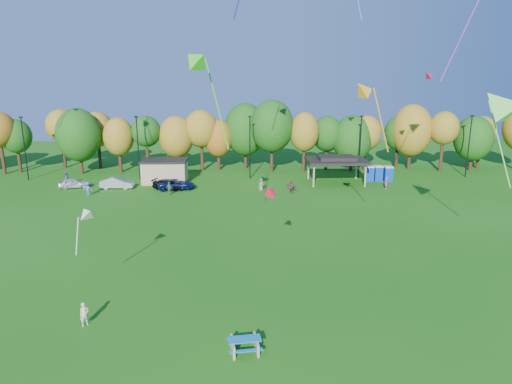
{
  "coord_description": "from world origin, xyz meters",
  "views": [
    {
      "loc": [
        0.87,
        -25.13,
        14.77
      ],
      "look_at": [
        1.83,
        6.0,
        6.73
      ],
      "focal_mm": 32.0,
      "sensor_mm": 36.0,
      "label": 1
    }
  ],
  "objects_px": {
    "car_b": "(117,183)",
    "car_d": "(169,184)",
    "porta_potties": "(379,173)",
    "car_c": "(176,184)",
    "kite_flyer": "(84,314)",
    "picnic_table": "(245,344)",
    "car_a": "(74,183)"
  },
  "relations": [
    {
      "from": "car_b",
      "to": "car_d",
      "type": "xyz_separation_m",
      "value": [
        6.97,
        -0.68,
        -0.08
      ]
    },
    {
      "from": "kite_flyer",
      "to": "car_d",
      "type": "distance_m",
      "value": 33.93
    },
    {
      "from": "car_c",
      "to": "car_b",
      "type": "bearing_deg",
      "value": 76.39
    },
    {
      "from": "kite_flyer",
      "to": "picnic_table",
      "type": "bearing_deg",
      "value": -50.95
    },
    {
      "from": "picnic_table",
      "to": "car_b",
      "type": "relative_size",
      "value": 0.45
    },
    {
      "from": "car_d",
      "to": "porta_potties",
      "type": "bearing_deg",
      "value": -65.47
    },
    {
      "from": "porta_potties",
      "to": "car_d",
      "type": "height_order",
      "value": "porta_potties"
    },
    {
      "from": "porta_potties",
      "to": "picnic_table",
      "type": "relative_size",
      "value": 1.88
    },
    {
      "from": "picnic_table",
      "to": "car_b",
      "type": "xyz_separation_m",
      "value": [
        -16.76,
        37.59,
        0.27
      ]
    },
    {
      "from": "kite_flyer",
      "to": "car_d",
      "type": "xyz_separation_m",
      "value": [
        -0.14,
        33.93,
        -0.11
      ]
    },
    {
      "from": "picnic_table",
      "to": "car_a",
      "type": "relative_size",
      "value": 0.51
    },
    {
      "from": "porta_potties",
      "to": "kite_flyer",
      "type": "xyz_separation_m",
      "value": [
        -29.02,
        -37.85,
        -0.35
      ]
    },
    {
      "from": "picnic_table",
      "to": "kite_flyer",
      "type": "relative_size",
      "value": 1.33
    },
    {
      "from": "car_c",
      "to": "car_d",
      "type": "bearing_deg",
      "value": 74.87
    },
    {
      "from": "kite_flyer",
      "to": "car_d",
      "type": "relative_size",
      "value": 0.34
    },
    {
      "from": "kite_flyer",
      "to": "car_a",
      "type": "xyz_separation_m",
      "value": [
        -12.98,
        35.05,
        -0.08
      ]
    },
    {
      "from": "porta_potties",
      "to": "kite_flyer",
      "type": "height_order",
      "value": "porta_potties"
    },
    {
      "from": "kite_flyer",
      "to": "car_b",
      "type": "distance_m",
      "value": 35.34
    },
    {
      "from": "porta_potties",
      "to": "car_c",
      "type": "height_order",
      "value": "porta_potties"
    },
    {
      "from": "porta_potties",
      "to": "car_a",
      "type": "relative_size",
      "value": 0.95
    },
    {
      "from": "car_d",
      "to": "car_c",
      "type": "bearing_deg",
      "value": -80.47
    },
    {
      "from": "car_b",
      "to": "car_c",
      "type": "distance_m",
      "value": 8.02
    },
    {
      "from": "picnic_table",
      "to": "car_a",
      "type": "bearing_deg",
      "value": 112.91
    },
    {
      "from": "car_d",
      "to": "car_a",
      "type": "bearing_deg",
      "value": 101.9
    },
    {
      "from": "car_a",
      "to": "car_d",
      "type": "xyz_separation_m",
      "value": [
        12.83,
        -1.12,
        -0.03
      ]
    },
    {
      "from": "picnic_table",
      "to": "car_b",
      "type": "height_order",
      "value": "car_b"
    },
    {
      "from": "kite_flyer",
      "to": "car_d",
      "type": "bearing_deg",
      "value": 56.44
    },
    {
      "from": "porta_potties",
      "to": "car_c",
      "type": "relative_size",
      "value": 0.77
    },
    {
      "from": "porta_potties",
      "to": "car_c",
      "type": "xyz_separation_m",
      "value": [
        -28.16,
        -4.05,
        -0.42
      ]
    },
    {
      "from": "picnic_table",
      "to": "car_a",
      "type": "distance_m",
      "value": 44.24
    },
    {
      "from": "kite_flyer",
      "to": "car_a",
      "type": "height_order",
      "value": "kite_flyer"
    },
    {
      "from": "car_c",
      "to": "car_d",
      "type": "relative_size",
      "value": 1.11
    }
  ]
}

